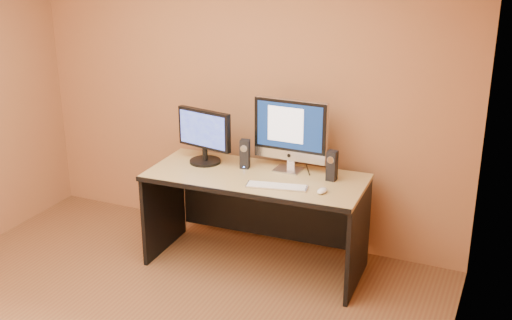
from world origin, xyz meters
name	(u,v)px	position (x,y,z in m)	size (l,w,h in m)	color
walls	(103,168)	(0.00, 0.00, 1.30)	(4.00, 4.00, 2.60)	#925D3A
desk	(256,221)	(0.37, 1.43, 0.40)	(1.73, 0.76, 0.80)	#A78B53
imac	(289,135)	(0.56, 1.65, 1.10)	(0.62, 0.23, 0.60)	#B2B2B6
second_monitor	(205,137)	(-0.14, 1.53, 1.03)	(0.52, 0.26, 0.45)	black
speaker_left	(245,154)	(0.22, 1.56, 0.92)	(0.07, 0.08, 0.24)	black
speaker_right	(332,166)	(0.95, 1.58, 0.92)	(0.07, 0.08, 0.24)	black
keyboard	(277,186)	(0.61, 1.26, 0.81)	(0.47, 0.13, 0.02)	silver
mouse	(322,191)	(0.96, 1.30, 0.82)	(0.06, 0.11, 0.04)	silver
cable_a	(308,170)	(0.71, 1.71, 0.81)	(0.01, 0.01, 0.24)	black
cable_b	(289,165)	(0.53, 1.75, 0.81)	(0.01, 0.01, 0.19)	black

